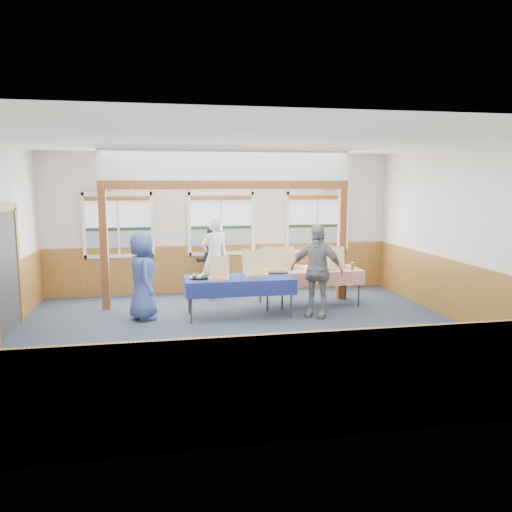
% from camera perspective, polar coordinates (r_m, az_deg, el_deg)
% --- Properties ---
extents(floor, '(8.00, 8.00, 0.00)m').
position_cam_1_polar(floor, '(8.47, -1.05, -9.01)').
color(floor, '#2C3C48').
rests_on(floor, ground).
extents(ceiling, '(8.00, 8.00, 0.00)m').
position_cam_1_polar(ceiling, '(8.12, -1.11, 13.09)').
color(ceiling, white).
rests_on(ceiling, wall_back).
extents(wall_back, '(8.00, 0.00, 8.00)m').
position_cam_1_polar(wall_back, '(11.59, -4.01, 3.73)').
color(wall_back, silver).
rests_on(wall_back, floor).
extents(wall_front, '(8.00, 0.00, 8.00)m').
position_cam_1_polar(wall_front, '(4.77, 6.05, -2.93)').
color(wall_front, silver).
rests_on(wall_front, floor).
extents(wall_right, '(0.00, 8.00, 8.00)m').
position_cam_1_polar(wall_right, '(9.65, 23.04, 2.16)').
color(wall_right, silver).
rests_on(wall_right, floor).
extents(wainscot_back, '(7.98, 0.05, 1.10)m').
position_cam_1_polar(wainscot_back, '(11.70, -3.94, -1.41)').
color(wainscot_back, brown).
rests_on(wainscot_back, floor).
extents(wainscot_front, '(7.98, 0.05, 1.10)m').
position_cam_1_polar(wainscot_front, '(5.10, 5.78, -14.53)').
color(wainscot_front, brown).
rests_on(wainscot_front, floor).
extents(wainscot_right, '(0.05, 6.98, 1.10)m').
position_cam_1_polar(wainscot_right, '(9.80, 22.57, -3.95)').
color(wainscot_right, brown).
rests_on(wainscot_right, floor).
extents(cased_opening, '(0.06, 1.30, 2.10)m').
position_cam_1_polar(cased_opening, '(9.36, -26.75, -1.64)').
color(cased_opening, '#313131').
rests_on(cased_opening, wall_left).
extents(window_left, '(1.56, 0.10, 1.46)m').
position_cam_1_polar(window_left, '(11.50, -15.47, 3.81)').
color(window_left, white).
rests_on(window_left, wall_back).
extents(window_mid, '(1.56, 0.10, 1.46)m').
position_cam_1_polar(window_mid, '(11.54, -3.99, 4.11)').
color(window_mid, white).
rests_on(window_mid, wall_back).
extents(window_right, '(1.56, 0.10, 1.46)m').
position_cam_1_polar(window_right, '(12.03, 6.98, 4.24)').
color(window_right, white).
rests_on(window_right, wall_back).
extents(post_left, '(0.15, 0.15, 2.40)m').
position_cam_1_polar(post_left, '(10.42, -16.96, 0.66)').
color(post_left, '#5F2A15').
rests_on(post_left, floor).
extents(post_right, '(0.15, 0.15, 2.40)m').
position_cam_1_polar(post_right, '(11.06, 9.75, 1.33)').
color(post_right, '#5F2A15').
rests_on(post_right, floor).
extents(cross_beam, '(5.15, 0.18, 0.18)m').
position_cam_1_polar(cross_beam, '(10.36, -3.26, 8.12)').
color(cross_beam, '#5F2A15').
rests_on(cross_beam, post_left).
extents(table_left, '(2.18, 1.32, 0.76)m').
position_cam_1_polar(table_left, '(9.49, -1.95, -2.73)').
color(table_left, '#313131').
rests_on(table_left, floor).
extents(table_right, '(2.24, 1.31, 0.76)m').
position_cam_1_polar(table_right, '(10.44, 6.07, -1.75)').
color(table_right, '#313131').
rests_on(table_right, floor).
extents(pizza_box_a, '(0.45, 0.51, 0.40)m').
position_cam_1_polar(pizza_box_a, '(9.31, -4.24, -2.24)').
color(pizza_box_a, '#C4B582').
rests_on(pizza_box_a, table_left).
extents(pizza_box_b, '(0.45, 0.54, 0.46)m').
position_cam_1_polar(pizza_box_b, '(9.68, -0.07, -1.78)').
color(pizza_box_b, '#C4B582').
rests_on(pizza_box_b, table_left).
extents(pizza_box_c, '(0.44, 0.53, 0.46)m').
position_cam_1_polar(pizza_box_c, '(10.14, 2.17, -1.33)').
color(pizza_box_c, '#C4B582').
rests_on(pizza_box_c, table_right).
extents(pizza_box_d, '(0.47, 0.54, 0.43)m').
position_cam_1_polar(pizza_box_d, '(10.51, 3.91, -1.01)').
color(pizza_box_d, '#C4B582').
rests_on(pizza_box_d, table_right).
extents(pizza_box_e, '(0.46, 0.55, 0.47)m').
position_cam_1_polar(pizza_box_e, '(10.42, 7.50, -1.12)').
color(pizza_box_e, '#C4B582').
rests_on(pizza_box_e, table_right).
extents(pizza_box_f, '(0.46, 0.53, 0.42)m').
position_cam_1_polar(pizza_box_f, '(10.76, 9.21, -0.88)').
color(pizza_box_f, '#C4B582').
rests_on(pizza_box_f, table_right).
extents(veggie_tray, '(0.38, 0.38, 0.09)m').
position_cam_1_polar(veggie_tray, '(9.39, -6.48, -2.39)').
color(veggie_tray, black).
rests_on(veggie_tray, table_left).
extents(drink_glass, '(0.07, 0.07, 0.15)m').
position_cam_1_polar(drink_glass, '(10.47, 10.93, -1.13)').
color(drink_glass, olive).
rests_on(drink_glass, table_right).
extents(woman_white, '(0.78, 0.66, 1.82)m').
position_cam_1_polar(woman_white, '(10.95, -4.77, -0.18)').
color(woman_white, white).
rests_on(woman_white, floor).
extents(woman_black, '(0.77, 0.61, 1.55)m').
position_cam_1_polar(woman_black, '(11.26, -5.07, -0.64)').
color(woman_black, black).
rests_on(woman_black, floor).
extents(man_blue, '(0.64, 0.87, 1.63)m').
position_cam_1_polar(man_blue, '(9.50, -12.84, -2.26)').
color(man_blue, '#394E8F').
rests_on(man_blue, floor).
extents(person_grey, '(1.09, 0.96, 1.77)m').
position_cam_1_polar(person_grey, '(9.51, 6.91, -1.66)').
color(person_grey, gray).
rests_on(person_grey, floor).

